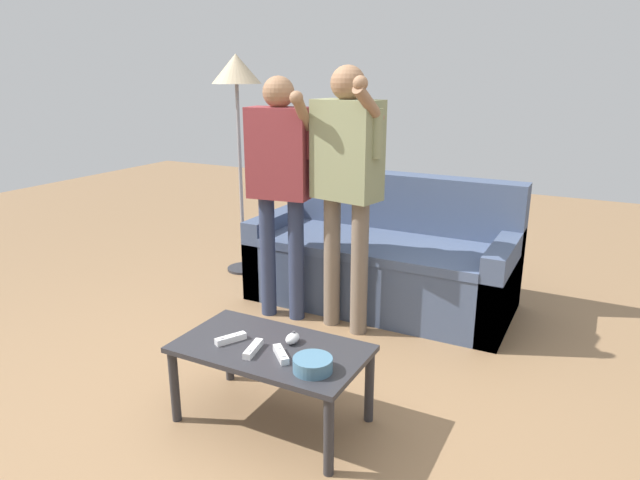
% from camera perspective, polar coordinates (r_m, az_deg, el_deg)
% --- Properties ---
extents(ground_plane, '(12.00, 12.00, 0.00)m').
position_cam_1_polar(ground_plane, '(2.92, -7.10, -16.47)').
color(ground_plane, '#93704C').
extents(couch, '(1.81, 0.83, 0.89)m').
position_cam_1_polar(couch, '(4.03, 6.45, -2.05)').
color(couch, '#475675').
rests_on(couch, ground).
extents(coffee_table, '(0.88, 0.49, 0.39)m').
position_cam_1_polar(coffee_table, '(2.65, -5.01, -11.77)').
color(coffee_table, '#2D2D33').
rests_on(coffee_table, ground).
extents(snack_bowl, '(0.17, 0.17, 0.06)m').
position_cam_1_polar(snack_bowl, '(2.40, -0.75, -12.56)').
color(snack_bowl, teal).
rests_on(snack_bowl, coffee_table).
extents(game_remote_nunchuk, '(0.06, 0.09, 0.05)m').
position_cam_1_polar(game_remote_nunchuk, '(2.63, -2.81, -9.97)').
color(game_remote_nunchuk, white).
rests_on(game_remote_nunchuk, coffee_table).
extents(floor_lamp, '(0.38, 0.38, 1.73)m').
position_cam_1_polar(floor_lamp, '(4.49, -8.49, 15.58)').
color(floor_lamp, '#2D2D33').
rests_on(floor_lamp, ground).
extents(player_left, '(0.49, 0.33, 1.58)m').
position_cam_1_polar(player_left, '(3.58, -4.10, 6.97)').
color(player_left, '#2D3856').
rests_on(player_left, ground).
extents(player_center, '(0.48, 0.40, 1.64)m').
position_cam_1_polar(player_center, '(3.38, 2.72, 7.09)').
color(player_center, '#756656').
rests_on(player_center, ground).
extents(game_remote_wand_near, '(0.10, 0.15, 0.03)m').
position_cam_1_polar(game_remote_wand_near, '(2.68, -9.08, -9.89)').
color(game_remote_wand_near, white).
rests_on(game_remote_wand_near, coffee_table).
extents(game_remote_wand_far, '(0.13, 0.13, 0.03)m').
position_cam_1_polar(game_remote_wand_far, '(2.52, -4.00, -11.54)').
color(game_remote_wand_far, white).
rests_on(game_remote_wand_far, coffee_table).
extents(game_remote_wand_spare, '(0.07, 0.16, 0.03)m').
position_cam_1_polar(game_remote_wand_spare, '(2.58, -6.82, -10.94)').
color(game_remote_wand_spare, white).
rests_on(game_remote_wand_spare, coffee_table).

